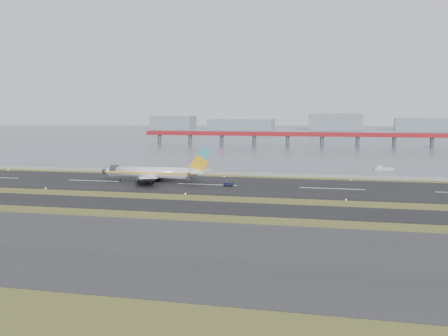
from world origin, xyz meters
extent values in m
plane|color=#414E1C|center=(0.00, 0.00, 0.00)|extent=(1000.00, 1000.00, 0.00)
cube|color=#2C2C2F|center=(0.00, -55.00, 0.05)|extent=(1000.00, 50.00, 0.10)
cube|color=black|center=(0.00, -12.00, 0.05)|extent=(1000.00, 18.00, 0.10)
cube|color=black|center=(0.00, 30.00, 0.05)|extent=(1000.00, 45.00, 0.10)
cube|color=gray|center=(0.00, 60.00, 0.50)|extent=(1000.00, 2.50, 1.00)
cube|color=#495B68|center=(0.00, 460.00, 0.00)|extent=(1400.00, 800.00, 1.30)
cube|color=#A41C24|center=(20.00, 250.00, 7.50)|extent=(260.00, 5.00, 1.60)
cube|color=#A41C24|center=(20.00, 250.00, 9.00)|extent=(260.00, 0.40, 1.40)
cylinder|color=#4C4C51|center=(-76.00, 250.00, 3.00)|extent=(2.80, 2.80, 7.00)
cylinder|color=#4C4C51|center=(20.00, 250.00, 3.00)|extent=(2.80, 2.80, 7.00)
cube|color=gray|center=(0.00, 620.00, 0.00)|extent=(1400.00, 80.00, 1.00)
cube|color=gray|center=(-220.00, 620.00, 9.00)|extent=(60.00, 35.00, 18.00)
cube|color=gray|center=(-120.00, 620.00, 7.00)|extent=(90.00, 35.00, 14.00)
cube|color=gray|center=(10.00, 620.00, 11.00)|extent=(70.00, 35.00, 22.00)
cube|color=gray|center=(140.00, 620.00, 8.00)|extent=(110.00, 35.00, 16.00)
cylinder|color=white|center=(-19.56, 29.89, 3.50)|extent=(28.00, 3.80, 3.80)
cone|color=white|center=(-35.16, 29.89, 3.50)|extent=(3.20, 3.80, 3.80)
cone|color=white|center=(-3.36, 29.89, 3.80)|extent=(5.00, 3.80, 3.80)
cube|color=yellow|center=(-19.56, 27.97, 3.50)|extent=(31.00, 0.06, 0.45)
cube|color=yellow|center=(-19.56, 31.81, 3.50)|extent=(31.00, 0.06, 0.45)
cube|color=white|center=(-17.36, 21.39, 2.80)|extent=(11.31, 15.89, 1.66)
cube|color=white|center=(-17.36, 38.39, 2.80)|extent=(11.31, 15.89, 1.66)
cylinder|color=#323337|center=(-19.06, 23.89, 1.60)|extent=(4.20, 2.10, 2.10)
cylinder|color=#323337|center=(-19.06, 35.89, 1.60)|extent=(4.20, 2.10, 2.10)
cube|color=yellow|center=(-2.56, 29.89, 6.70)|extent=(6.80, 0.35, 6.85)
cube|color=#44A1C0|center=(-0.66, 29.89, 10.40)|extent=(4.85, 0.37, 4.90)
cube|color=white|center=(-3.06, 26.09, 4.30)|extent=(5.64, 6.80, 0.22)
cube|color=white|center=(-3.06, 33.69, 4.30)|extent=(5.64, 6.80, 0.22)
cylinder|color=black|center=(-30.56, 29.89, 0.45)|extent=(0.80, 0.28, 0.80)
cylinder|color=black|center=(-18.06, 27.09, 0.55)|extent=(1.00, 0.38, 1.00)
cylinder|color=black|center=(-18.06, 32.69, 0.55)|extent=(1.00, 0.38, 1.00)
cube|color=#121733|center=(7.84, 27.20, 0.77)|extent=(2.93, 1.94, 1.02)
cube|color=#323337|center=(7.51, 27.25, 1.45)|extent=(1.38, 1.45, 0.60)
cylinder|color=black|center=(6.81, 26.67, 0.30)|extent=(0.63, 0.35, 0.60)
cylinder|color=black|center=(7.02, 28.02, 0.30)|extent=(0.63, 0.35, 0.60)
cylinder|color=black|center=(8.66, 26.38, 0.30)|extent=(0.63, 0.35, 0.60)
cylinder|color=black|center=(8.87, 27.73, 0.30)|extent=(0.63, 0.35, 0.60)
cube|color=silver|center=(56.90, 92.24, 0.46)|extent=(8.38, 4.82, 1.03)
cube|color=silver|center=(55.27, 91.72, 1.37)|extent=(2.73, 2.43, 1.03)
camera|label=1|loc=(49.95, -143.88, 23.47)|focal=45.00mm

